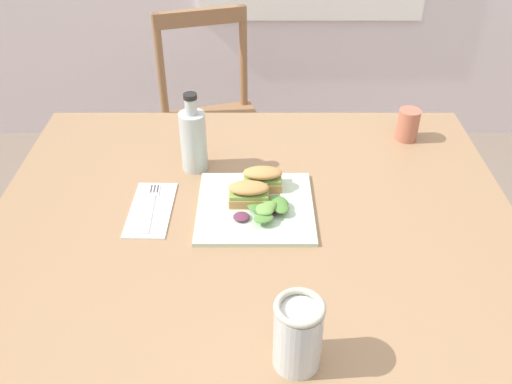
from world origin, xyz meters
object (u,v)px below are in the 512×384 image
chair_wooden_far (214,124)px  cup_extra_side (409,125)px  dining_table (254,251)px  bottle_cold_brew (195,143)px  sandwich_half_front (249,193)px  mason_jar_iced_tea (298,337)px  plate_lunch (256,207)px  fork_on_napkin (152,204)px  sandwich_half_back (263,178)px

chair_wooden_far → cup_extra_side: 0.92m
dining_table → bottle_cold_brew: bearing=127.7°
chair_wooden_far → sandwich_half_front: chair_wooden_far is taller
mason_jar_iced_tea → sandwich_half_front: bearing=101.1°
sandwich_half_front → mason_jar_iced_tea: size_ratio=0.67×
dining_table → plate_lunch: plate_lunch is taller
fork_on_napkin → bottle_cold_brew: bottle_cold_brew is taller
mason_jar_iced_tea → cup_extra_side: (0.36, 0.76, -0.02)m
dining_table → sandwich_half_back: 0.18m
fork_on_napkin → sandwich_half_front: bearing=-0.4°
plate_lunch → sandwich_half_front: bearing=144.8°
sandwich_half_back → cup_extra_side: cup_extra_side is taller
chair_wooden_far → mason_jar_iced_tea: 1.43m
dining_table → mason_jar_iced_tea: mason_jar_iced_tea is taller
sandwich_half_back → bottle_cold_brew: bearing=149.2°
plate_lunch → cup_extra_side: 0.54m
plate_lunch → mason_jar_iced_tea: mason_jar_iced_tea is taller
mason_jar_iced_tea → sandwich_half_back: bearing=96.0°
dining_table → fork_on_napkin: (-0.24, 0.03, 0.12)m
chair_wooden_far → bottle_cold_brew: (0.02, -0.76, 0.37)m
dining_table → mason_jar_iced_tea: size_ratio=8.72×
dining_table → chair_wooden_far: chair_wooden_far is taller
sandwich_half_back → cup_extra_side: bearing=31.7°
bottle_cold_brew → fork_on_napkin: bearing=-118.5°
sandwich_half_back → bottle_cold_brew: size_ratio=0.45×
fork_on_napkin → cup_extra_side: cup_extra_side is taller
chair_wooden_far → plate_lunch: 1.00m
chair_wooden_far → cup_extra_side: chair_wooden_far is taller
plate_lunch → mason_jar_iced_tea: 0.44m
chair_wooden_far → fork_on_napkin: (-0.07, -0.92, 0.30)m
bottle_cold_brew → chair_wooden_far: bearing=91.3°
bottle_cold_brew → sandwich_half_front: bearing=-49.6°
fork_on_napkin → bottle_cold_brew: (0.09, 0.16, 0.07)m
sandwich_half_front → cup_extra_side: size_ratio=1.06×
sandwich_half_front → sandwich_half_back: bearing=62.0°
bottle_cold_brew → cup_extra_side: 0.60m
fork_on_napkin → mason_jar_iced_tea: (0.32, -0.44, 0.06)m
sandwich_half_back → mason_jar_iced_tea: size_ratio=0.67×
sandwich_half_back → chair_wooden_far: bearing=102.5°
sandwich_half_back → bottle_cold_brew: (-0.17, 0.10, 0.04)m
sandwich_half_front → bottle_cold_brew: size_ratio=0.45×
dining_table → cup_extra_side: 0.58m
dining_table → sandwich_half_back: sandwich_half_back is taller
dining_table → chair_wooden_far: size_ratio=1.41×
dining_table → mason_jar_iced_tea: (0.08, -0.41, 0.18)m
sandwich_half_back → mason_jar_iced_tea: mason_jar_iced_tea is taller
sandwich_half_front → fork_on_napkin: size_ratio=0.51×
chair_wooden_far → plate_lunch: bearing=-79.5°
dining_table → bottle_cold_brew: bottle_cold_brew is taller
chair_wooden_far → dining_table: bearing=-80.0°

